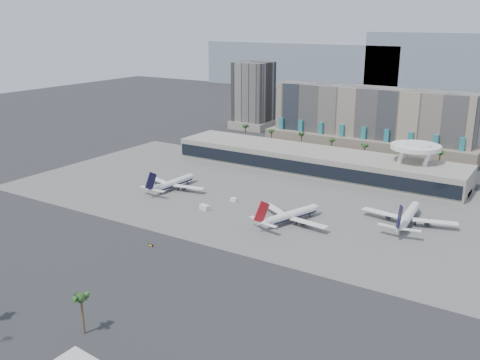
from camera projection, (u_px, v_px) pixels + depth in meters
The scene contains 15 objects.
ground at pixel (202, 232), 221.25m from camera, with size 900.00×900.00×0.00m, color #232326.
apron_pad at pixel (267, 196), 265.72m from camera, with size 260.00×130.00×0.06m, color #5B5B59.
mountain_ridge at pixel (479, 71), 578.38m from camera, with size 680.00×60.00×70.00m.
hotel at pixel (370, 126), 352.29m from camera, with size 140.00×30.00×42.00m.
office_tower at pixel (253, 99), 424.86m from camera, with size 30.00×30.00×52.00m.
terminal at pixel (314, 160), 308.18m from camera, with size 170.00×32.50×14.50m.
saucer_structure at pixel (416, 150), 281.57m from camera, with size 26.00×26.00×21.89m.
palm_row at pixel (349, 143), 331.87m from camera, with size 157.80×2.80×13.10m.
airliner_left at pixel (173, 183), 276.09m from camera, with size 36.98×38.11×13.15m.
airliner_centre at pixel (291, 215), 230.86m from camera, with size 36.65×37.88×13.63m.
airliner_right at pixel (408, 216), 228.75m from camera, with size 40.99×42.29×14.59m.
service_vehicle_a at pixel (205, 207), 246.66m from camera, with size 5.03×2.46×2.46m, color silver.
service_vehicle_b at pixel (234, 200), 258.11m from camera, with size 3.40×1.95×1.75m, color white.
taxiway_sign at pixel (151, 245), 207.52m from camera, with size 2.20×0.38×1.00m.
near_palm_b at pixel (81, 303), 147.56m from camera, with size 6.00×6.00×12.65m.
Camera 1 is at (123.04, -165.14, 85.21)m, focal length 40.00 mm.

